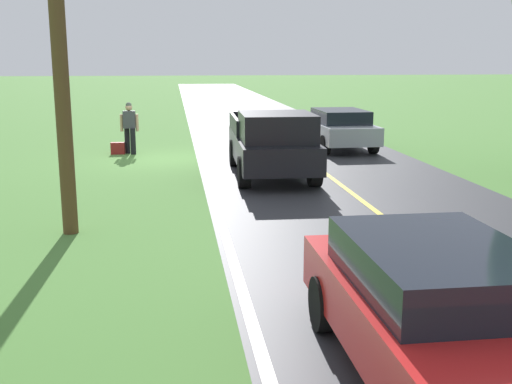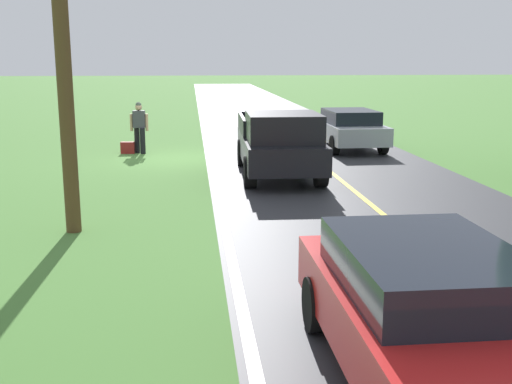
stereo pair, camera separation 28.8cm
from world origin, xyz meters
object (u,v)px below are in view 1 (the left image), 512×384
Objects in this scene: pickup_truck_passing at (272,142)px; sedan_near_oncoming at (339,128)px; suitcase_carried at (118,148)px; sedan_ahead_same_lane at (441,311)px; hitchhiker_walking at (130,125)px.

pickup_truck_passing is 1.23× the size of sedan_near_oncoming.
suitcase_carried is 0.10× the size of sedan_ahead_same_lane.
suitcase_carried is 16.63m from sedan_ahead_same_lane.
hitchhiker_walking is 0.40× the size of sedan_ahead_same_lane.
pickup_truck_passing is 6.06m from sedan_near_oncoming.
suitcase_carried is at bearing 2.57° from sedan_near_oncoming.
sedan_near_oncoming reaches higher than suitcase_carried.
sedan_near_oncoming is (-7.81, -0.35, 0.55)m from suitcase_carried.
sedan_ahead_same_lane is 1.00× the size of sedan_near_oncoming.
suitcase_carried is 6.65m from pickup_truck_passing.
sedan_near_oncoming is at bearing 95.30° from suitcase_carried.
pickup_truck_passing is 1.24× the size of sedan_ahead_same_lane.
hitchhiker_walking is 0.32× the size of pickup_truck_passing.
hitchhiker_walking is at bearing 100.86° from suitcase_carried.
hitchhiker_walking reaches higher than suitcase_carried.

